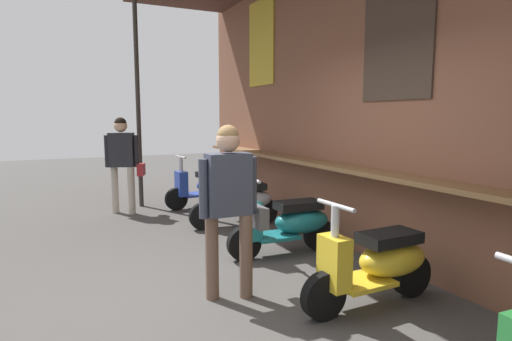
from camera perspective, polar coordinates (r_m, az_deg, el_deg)
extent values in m
plane|color=#474442|center=(4.08, -3.13, -16.72)|extent=(29.49, 29.49, 0.00)
cube|color=brown|center=(4.89, 19.58, 10.84)|extent=(10.53, 0.25, 3.99)
cube|color=brown|center=(4.70, 16.48, -0.51)|extent=(9.48, 0.36, 0.05)
cube|color=gold|center=(7.52, 0.71, 16.94)|extent=(0.90, 0.02, 1.44)
cube|color=#423328|center=(4.90, 18.67, 19.55)|extent=(0.99, 0.02, 1.79)
cylinder|color=#332D28|center=(8.00, -15.72, 8.90)|extent=(0.08, 0.08, 3.83)
ellipsoid|color=#233D9E|center=(7.87, -5.64, -1.91)|extent=(0.43, 0.73, 0.30)
cube|color=black|center=(7.82, -5.99, -0.50)|extent=(0.34, 0.57, 0.10)
cube|color=#233D9E|center=(7.76, -7.98, -3.21)|extent=(0.42, 0.53, 0.04)
cube|color=#233D9E|center=(7.62, -10.09, -1.77)|extent=(0.29, 0.18, 0.44)
cylinder|color=#B7B7BC|center=(7.60, -10.12, -0.80)|extent=(0.07, 0.07, 0.70)
cylinder|color=#B7B7BC|center=(7.56, -10.18, 1.83)|extent=(0.46, 0.07, 0.04)
cylinder|color=black|center=(7.63, -10.75, -3.83)|extent=(0.13, 0.41, 0.40)
cylinder|color=black|center=(8.01, -3.99, -3.18)|extent=(0.13, 0.41, 0.40)
ellipsoid|color=#B2B5BA|center=(6.45, -0.81, -3.93)|extent=(0.43, 0.72, 0.30)
cube|color=black|center=(6.40, -1.23, -2.21)|extent=(0.34, 0.57, 0.10)
cube|color=#B2B5BA|center=(6.37, -3.76, -5.48)|extent=(0.41, 0.52, 0.04)
cube|color=#B2B5BA|center=(6.24, -6.40, -3.72)|extent=(0.29, 0.18, 0.44)
cylinder|color=#B7B7BC|center=(6.22, -6.42, -2.54)|extent=(0.07, 0.07, 0.70)
cylinder|color=#B7B7BC|center=(6.16, -6.46, 0.67)|extent=(0.46, 0.07, 0.04)
cylinder|color=black|center=(6.27, -7.25, -6.20)|extent=(0.13, 0.41, 0.40)
cylinder|color=black|center=(6.59, 1.23, -5.48)|extent=(0.13, 0.41, 0.40)
ellipsoid|color=#197075|center=(5.18, 6.23, -6.81)|extent=(0.43, 0.72, 0.30)
cube|color=black|center=(5.11, 5.76, -4.69)|extent=(0.34, 0.57, 0.10)
cube|color=#197075|center=(5.07, 2.67, -8.85)|extent=(0.41, 0.53, 0.04)
cube|color=#197075|center=(4.90, -0.53, -6.75)|extent=(0.29, 0.18, 0.44)
cylinder|color=#B7B7BC|center=(4.87, -0.54, -5.26)|extent=(0.07, 0.07, 0.70)
cylinder|color=#B7B7BC|center=(4.80, -0.54, -1.19)|extent=(0.46, 0.07, 0.04)
cylinder|color=black|center=(4.93, -1.63, -9.89)|extent=(0.13, 0.41, 0.40)
cylinder|color=black|center=(5.35, 8.59, -8.60)|extent=(0.13, 0.41, 0.40)
ellipsoid|color=gold|center=(4.03, 18.02, -11.30)|extent=(0.40, 0.71, 0.30)
cube|color=black|center=(3.93, 17.62, -8.67)|extent=(0.31, 0.56, 0.10)
cube|color=gold|center=(3.85, 14.14, -14.41)|extent=(0.39, 0.51, 0.04)
cube|color=gold|center=(3.59, 10.57, -12.18)|extent=(0.28, 0.17, 0.44)
cylinder|color=#B7B7BC|center=(3.55, 10.62, -10.20)|extent=(0.07, 0.07, 0.70)
cylinder|color=#B7B7BC|center=(3.46, 10.75, -4.66)|extent=(0.46, 0.05, 0.04)
cylinder|color=black|center=(3.63, 9.16, -16.48)|extent=(0.11, 0.40, 0.40)
cylinder|color=black|center=(4.27, 20.34, -13.18)|extent=(0.11, 0.40, 0.40)
cylinder|color=brown|center=(3.92, -5.98, -11.63)|extent=(0.12, 0.12, 0.78)
cylinder|color=brown|center=(3.93, -1.36, -11.52)|extent=(0.12, 0.12, 0.78)
cube|color=#383D4C|center=(3.76, -3.75, -1.88)|extent=(0.21, 0.39, 0.56)
sphere|color=tan|center=(3.71, -3.80, 4.13)|extent=(0.21, 0.21, 0.21)
sphere|color=olive|center=(3.71, -3.81, 4.70)|extent=(0.20, 0.20, 0.20)
cylinder|color=#383D4C|center=(3.68, -7.17, -2.49)|extent=(0.08, 0.08, 0.52)
cylinder|color=#383D4C|center=(3.85, -0.47, -2.00)|extent=(0.08, 0.08, 0.52)
cube|color=#4C4C51|center=(3.96, 0.34, -6.33)|extent=(0.26, 0.10, 0.20)
cylinder|color=#ADA393|center=(7.66, -18.59, -2.48)|extent=(0.12, 0.12, 0.81)
cylinder|color=#ADA393|center=(7.48, -16.54, -2.62)|extent=(0.12, 0.12, 0.81)
cube|color=#232328|center=(7.49, -17.78, 2.69)|extent=(0.34, 0.45, 0.58)
sphere|color=tan|center=(7.47, -17.91, 5.81)|extent=(0.22, 0.22, 0.22)
sphere|color=black|center=(7.46, -17.92, 6.11)|extent=(0.20, 0.20, 0.20)
cylinder|color=#232328|center=(7.55, -19.57, 2.47)|extent=(0.08, 0.08, 0.54)
cylinder|color=#232328|center=(7.43, -15.95, 2.55)|extent=(0.08, 0.08, 0.54)
cube|color=maroon|center=(7.47, -15.31, 0.12)|extent=(0.28, 0.19, 0.20)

